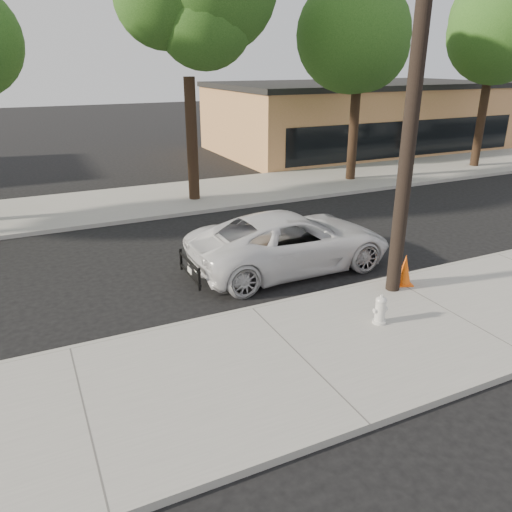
% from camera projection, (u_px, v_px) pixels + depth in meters
% --- Properties ---
extents(ground, '(120.00, 120.00, 0.00)m').
position_uv_depth(ground, '(219.00, 280.00, 13.34)').
color(ground, black).
rests_on(ground, ground).
extents(near_sidewalk, '(90.00, 4.40, 0.15)m').
position_uv_depth(near_sidewalk, '(299.00, 358.00, 9.70)').
color(near_sidewalk, gray).
rests_on(near_sidewalk, ground).
extents(far_sidewalk, '(90.00, 5.00, 0.15)m').
position_uv_depth(far_sidewalk, '(143.00, 201.00, 20.45)').
color(far_sidewalk, gray).
rests_on(far_sidewalk, ground).
extents(curb_near, '(90.00, 0.12, 0.16)m').
position_uv_depth(curb_near, '(252.00, 310.00, 11.54)').
color(curb_near, '#9E9B93').
rests_on(curb_near, ground).
extents(building_main, '(18.00, 10.00, 4.00)m').
position_uv_depth(building_main, '(357.00, 118.00, 32.45)').
color(building_main, '#B1824A').
rests_on(building_main, ground).
extents(utility_pole, '(1.40, 0.34, 9.00)m').
position_uv_depth(utility_pole, '(413.00, 99.00, 10.79)').
color(utility_pole, black).
rests_on(utility_pole, near_sidewalk).
extents(tree_c, '(4.96, 4.80, 9.55)m').
position_uv_depth(tree_c, '(193.00, 18.00, 18.12)').
color(tree_c, black).
rests_on(tree_c, far_sidewalk).
extents(tree_d, '(4.50, 4.35, 8.75)m').
position_uv_depth(tree_d, '(366.00, 38.00, 21.77)').
color(tree_d, black).
rests_on(tree_d, far_sidewalk).
extents(tree_e, '(4.80, 4.65, 9.25)m').
position_uv_depth(tree_e, '(500.00, 34.00, 24.67)').
color(tree_e, black).
rests_on(tree_e, far_sidewalk).
extents(police_cruiser, '(5.74, 2.68, 1.59)m').
position_uv_depth(police_cruiser, '(291.00, 241.00, 13.83)').
color(police_cruiser, silver).
rests_on(police_cruiser, ground).
extents(fire_hydrant, '(0.33, 0.30, 0.62)m').
position_uv_depth(fire_hydrant, '(380.00, 310.00, 10.74)').
color(fire_hydrant, silver).
rests_on(fire_hydrant, near_sidewalk).
extents(traffic_cone, '(0.52, 0.52, 0.80)m').
position_uv_depth(traffic_cone, '(405.00, 270.00, 12.59)').
color(traffic_cone, '#FF5E0D').
rests_on(traffic_cone, near_sidewalk).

